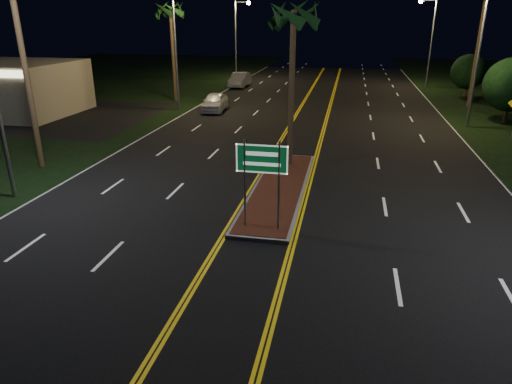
% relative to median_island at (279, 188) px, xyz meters
% --- Properties ---
extents(ground, '(120.00, 120.00, 0.00)m').
position_rel_median_island_xyz_m(ground, '(0.00, -7.00, -0.08)').
color(ground, black).
rests_on(ground, ground).
extents(median_island, '(2.25, 10.25, 0.17)m').
position_rel_median_island_xyz_m(median_island, '(0.00, 0.00, 0.00)').
color(median_island, gray).
rests_on(median_island, ground).
extents(highway_sign, '(1.80, 0.08, 3.20)m').
position_rel_median_island_xyz_m(highway_sign, '(0.00, -4.20, 2.32)').
color(highway_sign, gray).
rests_on(highway_sign, ground).
extents(streetlight_left_mid, '(1.91, 0.44, 9.00)m').
position_rel_median_island_xyz_m(streetlight_left_mid, '(-10.61, 17.00, 5.57)').
color(streetlight_left_mid, gray).
rests_on(streetlight_left_mid, ground).
extents(streetlight_left_far, '(1.91, 0.44, 9.00)m').
position_rel_median_island_xyz_m(streetlight_left_far, '(-10.61, 37.00, 5.57)').
color(streetlight_left_far, gray).
rests_on(streetlight_left_far, ground).
extents(streetlight_right_mid, '(1.91, 0.44, 9.00)m').
position_rel_median_island_xyz_m(streetlight_right_mid, '(10.61, 15.00, 5.57)').
color(streetlight_right_mid, gray).
rests_on(streetlight_right_mid, ground).
extents(streetlight_right_far, '(1.91, 0.44, 9.00)m').
position_rel_median_island_xyz_m(streetlight_right_far, '(10.61, 35.00, 5.57)').
color(streetlight_right_far, gray).
rests_on(streetlight_right_far, ground).
extents(palm_median, '(2.40, 2.40, 8.30)m').
position_rel_median_island_xyz_m(palm_median, '(0.00, 3.50, 7.19)').
color(palm_median, '#382819').
rests_on(palm_median, ground).
extents(palm_left_far, '(2.40, 2.40, 8.80)m').
position_rel_median_island_xyz_m(palm_left_far, '(-12.80, 21.00, 7.66)').
color(palm_left_far, '#382819').
rests_on(palm_left_far, ground).
extents(shrub_mid, '(3.78, 3.78, 4.62)m').
position_rel_median_island_xyz_m(shrub_mid, '(14.00, 17.00, 2.64)').
color(shrub_mid, '#382819').
rests_on(shrub_mid, ground).
extents(shrub_far, '(3.24, 3.24, 3.96)m').
position_rel_median_island_xyz_m(shrub_far, '(13.80, 29.00, 2.25)').
color(shrub_far, '#382819').
rests_on(shrub_far, ground).
extents(car_near, '(2.54, 5.24, 1.70)m').
position_rel_median_island_xyz_m(car_near, '(-7.96, 17.19, 0.77)').
color(car_near, silver).
rests_on(car_near, ground).
extents(car_far, '(2.42, 5.41, 1.78)m').
position_rel_median_island_xyz_m(car_far, '(-9.14, 31.16, 0.81)').
color(car_far, '#A7ACB1').
rests_on(car_far, ground).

